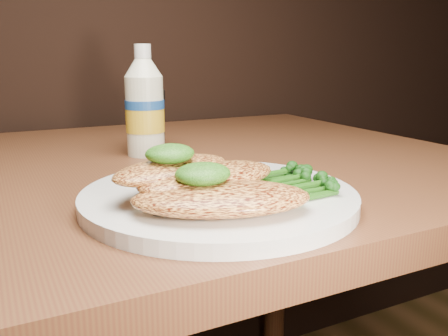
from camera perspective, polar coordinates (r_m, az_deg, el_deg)
name	(u,v)px	position (r m, az deg, el deg)	size (l,w,h in m)	color
plate	(219,197)	(0.53, -0.62, -3.51)	(0.30, 0.30, 0.02)	silver
chicken_front	(222,198)	(0.45, -0.30, -3.62)	(0.17, 0.09, 0.03)	#F0A44C
chicken_mid	(208,177)	(0.49, -1.87, -1.12)	(0.16, 0.08, 0.02)	#F0A44C
chicken_back	(173,169)	(0.50, -6.15, -0.15)	(0.14, 0.07, 0.02)	#F0A44C
pesto_front	(203,174)	(0.45, -2.55, -0.70)	(0.06, 0.05, 0.02)	#0D3507
pesto_back	(170,154)	(0.49, -6.50, 1.72)	(0.05, 0.05, 0.02)	#0D3507
broccolini_bundle	(272,181)	(0.52, 5.77, -1.58)	(0.15, 0.12, 0.02)	#1F5312
mayo_bottle	(144,101)	(0.78, -9.50, 7.94)	(0.06, 0.06, 0.18)	beige
pepper_grinder	(153,119)	(0.84, -8.43, 5.77)	(0.04, 0.04, 0.10)	black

